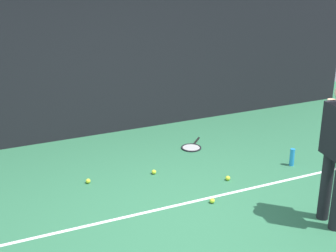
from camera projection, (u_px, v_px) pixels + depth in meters
ground_plane at (182, 214)px, 5.85m from camera, size 12.00×12.00×0.00m
back_fence at (103, 50)px, 7.91m from camera, size 10.00×0.10×2.89m
court_line at (174, 206)px, 6.02m from camera, size 9.00×0.05×0.00m
tennis_racket at (192, 147)px, 7.76m from camera, size 0.55×0.57×0.03m
tennis_ball_near_player at (228, 178)px, 6.67m from camera, size 0.07×0.07×0.07m
tennis_ball_by_fence at (154, 172)px, 6.86m from camera, size 0.07×0.07×0.07m
tennis_ball_mid_court at (88, 181)px, 6.59m from camera, size 0.07×0.07×0.07m
tennis_ball_far_left at (212, 201)px, 6.08m from camera, size 0.07×0.07×0.07m
water_bottle at (292, 157)px, 7.09m from camera, size 0.07×0.07×0.26m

